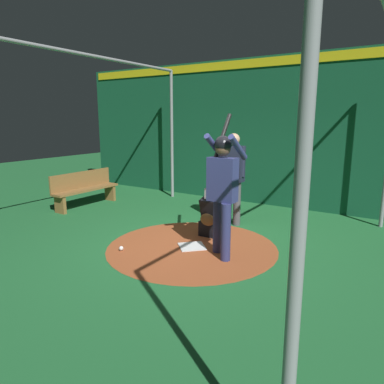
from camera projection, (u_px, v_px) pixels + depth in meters
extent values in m
plane|color=#216633|center=(192.00, 247.00, 5.94)|extent=(27.76, 27.76, 0.00)
cylinder|color=#9E4C28|center=(192.00, 247.00, 5.94)|extent=(2.85, 2.85, 0.01)
cube|color=white|center=(192.00, 246.00, 5.93)|extent=(0.59, 0.59, 0.01)
cylinder|color=navy|center=(226.00, 232.00, 5.30)|extent=(0.15, 0.15, 0.89)
cylinder|color=navy|center=(218.00, 226.00, 5.64)|extent=(0.15, 0.15, 0.89)
cube|color=navy|center=(222.00, 180.00, 5.31)|extent=(0.22, 0.44, 0.67)
cylinder|color=navy|center=(238.00, 148.00, 5.19)|extent=(0.54, 0.09, 0.41)
cylinder|color=navy|center=(215.00, 146.00, 5.40)|extent=(0.54, 0.09, 0.41)
sphere|color=brown|center=(223.00, 149.00, 5.21)|extent=(0.23, 0.23, 0.23)
sphere|color=black|center=(223.00, 144.00, 5.20)|extent=(0.26, 0.26, 0.26)
cylinder|color=black|center=(222.00, 138.00, 5.43)|extent=(0.54, 0.06, 0.73)
cube|color=black|center=(213.00, 228.00, 6.53)|extent=(0.40, 0.40, 0.28)
cube|color=black|center=(212.00, 210.00, 6.43)|extent=(0.30, 0.40, 0.46)
sphere|color=tan|center=(212.00, 193.00, 6.34)|extent=(0.21, 0.21, 0.21)
cube|color=gray|center=(209.00, 194.00, 6.27)|extent=(0.03, 0.19, 0.19)
ellipsoid|color=brown|center=(207.00, 220.00, 6.19)|extent=(0.12, 0.28, 0.22)
cylinder|color=#4C4C51|center=(237.00, 203.00, 7.09)|extent=(0.15, 0.15, 0.89)
cylinder|color=#4C4C51|center=(228.00, 202.00, 7.19)|extent=(0.15, 0.15, 0.89)
cube|color=#1E2338|center=(233.00, 164.00, 6.98)|extent=(0.22, 0.42, 0.71)
cylinder|color=#1E2338|center=(243.00, 162.00, 6.86)|extent=(0.09, 0.09, 0.60)
cylinder|color=#1E2338|center=(224.00, 160.00, 7.07)|extent=(0.09, 0.09, 0.60)
sphere|color=tan|center=(234.00, 139.00, 6.88)|extent=(0.23, 0.23, 0.23)
cube|color=#145133|center=(272.00, 133.00, 8.55)|extent=(0.20, 11.76, 3.56)
cube|color=yellow|center=(274.00, 61.00, 8.12)|extent=(0.03, 11.53, 0.20)
cylinder|color=gray|center=(172.00, 136.00, 9.42)|extent=(0.08, 0.08, 3.33)
cylinder|color=gray|center=(300.00, 213.00, 1.77)|extent=(0.08, 0.08, 3.33)
cylinder|color=gray|center=(77.00, 53.00, 6.61)|extent=(6.00, 0.07, 0.07)
cube|color=olive|center=(86.00, 189.00, 8.60)|extent=(1.79, 0.36, 0.05)
cube|color=olive|center=(81.00, 180.00, 8.63)|extent=(1.79, 0.04, 0.40)
cube|color=olive|center=(110.00, 193.00, 9.28)|extent=(0.08, 0.32, 0.40)
cube|color=olive|center=(60.00, 205.00, 8.00)|extent=(0.08, 0.32, 0.40)
sphere|color=white|center=(121.00, 248.00, 5.76)|extent=(0.07, 0.07, 0.07)
sphere|color=white|center=(225.00, 256.00, 5.42)|extent=(0.07, 0.07, 0.07)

